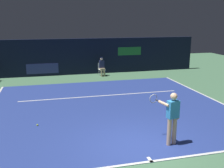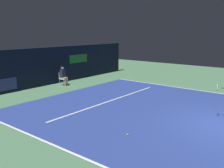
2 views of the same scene
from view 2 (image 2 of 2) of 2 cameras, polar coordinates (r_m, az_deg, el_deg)
The scene contains 8 objects.
ground_plane at distance 12.46m, azimuth 6.06°, elevation -5.24°, with size 33.49×33.49×0.00m, color #4C7A56.
court_surface at distance 12.46m, azimuth 6.06°, elevation -5.22°, with size 10.76×10.14×0.01m, color navy.
line_sideline_left at distance 17.07m, azimuth 15.71°, elevation -0.88°, with size 0.10×10.14×0.01m, color white.
line_sideline_right at distance 8.72m, azimuth -13.62°, elevation -13.16°, with size 0.10×10.14×0.01m, color white.
line_service at distance 13.45m, azimuth -0.35°, elevation -3.82°, with size 8.39×0.10×0.01m, color white.
back_wall at distance 17.55m, azimuth -16.01°, elevation 3.70°, with size 17.15×0.33×2.60m.
line_judge_on_chair at distance 17.51m, azimuth -10.99°, elevation 1.90°, with size 0.47×0.55×1.32m.
tennis_ball at distance 9.14m, azimuth 3.54°, elevation -11.42°, with size 0.07×0.07×0.07m, color #CCE033.
Camera 2 is at (-10.10, -2.26, 3.66)m, focal length 40.22 mm.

